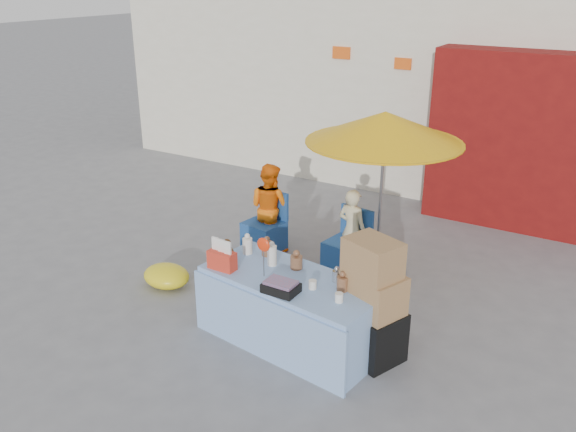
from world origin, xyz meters
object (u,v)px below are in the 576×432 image
Objects in this scene: market_table at (291,309)px; chair_right at (347,255)px; chair_left at (265,235)px; box_stack at (372,305)px; umbrella at (385,128)px; vendor_orange at (270,207)px; vendor_beige at (352,230)px.

chair_right is (-0.18, 1.68, -0.12)m from market_table.
market_table is at bearing -75.18° from chair_right.
box_stack reaches higher than chair_left.
market_table is 0.97× the size of umbrella.
vendor_orange is at bearing -174.47° from umbrella.
chair_left is at bearing -169.59° from umbrella.
chair_left is 0.69× the size of vendor_orange.
vendor_beige is at bearing 14.78° from chair_left.
market_table is 2.33m from vendor_orange.
vendor_beige is (1.25, 0.00, -0.07)m from vendor_orange.
market_table is 1.58× the size of box_stack.
chair_left is (-1.43, 1.68, -0.12)m from market_table.
box_stack is (2.26, -1.52, 0.34)m from chair_left.
market_table is at bearing -40.98° from chair_left.
vendor_orange is 1.25m from vendor_beige.
market_table is 1.84m from vendor_beige.
chair_right is 1.31m from vendor_orange.
box_stack is at bearing -25.24° from chair_left.
vendor_beige is 0.53× the size of umbrella.
vendor_orange reaches higher than chair_left.
vendor_orange is (-1.43, 1.82, 0.24)m from market_table.
market_table is 0.87m from box_stack.
vendor_orange is 0.59× the size of umbrella.
vendor_beige reaches higher than chair_right.
box_stack is at bearing 19.10° from market_table.
chair_right is at bearing 123.63° from box_stack.
market_table reaches higher than chair_left.
box_stack reaches higher than vendor_beige.
vendor_beige is (-0.00, 0.13, 0.30)m from chair_right.
vendor_beige reaches higher than chair_left.
market_table is 1.64× the size of vendor_orange.
chair_left is 0.41× the size of umbrella.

